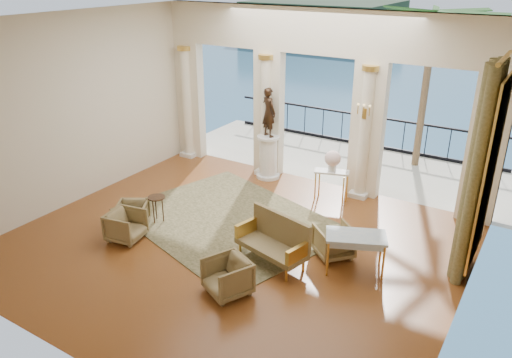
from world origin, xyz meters
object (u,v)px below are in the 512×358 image
Objects in this scene: armchair_c at (334,240)px; side_table at (157,200)px; pedestal at (268,158)px; console_table at (332,176)px; settee at (275,239)px; game_table at (356,239)px; statue at (269,112)px; armchair_b at (227,275)px; armchair_d at (126,224)px; armchair_a at (132,214)px.

armchair_c is 1.13× the size of side_table.
pedestal is 2.12m from console_table.
armchair_c is 1.21m from settee.
game_table is 0.97× the size of statue.
armchair_b is 4.50m from console_table.
settee is at bearing -104.97° from console_table.
game_table is (4.56, 1.47, 0.33)m from armchair_d.
side_table is at bearing 162.57° from game_table.
pedestal is at bearing 136.30° from settee.
settee reaches higher than armchair_a.
armchair_c is 0.45× the size of settee.
console_table reaches higher than armchair_c.
armchair_b is (3.18, -0.87, 0.04)m from armchair_a.
settee is 4.25m from pedestal.
settee is at bearing 144.17° from statue.
settee is 1.56m from game_table.
armchair_b is 0.56× the size of statue.
side_table is (-3.98, -0.80, 0.18)m from armchair_c.
statue is 2.08× the size of side_table.
console_table is at bearing -45.76° from armchair_d.
settee reaches higher than armchair_c.
settee is at bearing -57.57° from pedestal.
armchair_b is 2.42m from armchair_c.
armchair_c is 0.54× the size of statue.
armchair_a is at bearing -120.02° from side_table.
game_table is at bearing 74.24° from armchair_b.
console_table is 1.42× the size of side_table.
armchair_d is at bearing -91.66° from side_table.
settee is (0.19, 1.36, 0.11)m from armchair_b.
statue is (0.83, 4.53, 1.49)m from armchair_d.
armchair_c and armchair_d have the same top height.
armchair_a is 3.29m from armchair_b.
settee is 3.08m from side_table.
armchair_d is at bearing 101.38° from statue.
armchair_d is at bearing -100.36° from pedestal.
armchair_b is 3.20m from side_table.
statue is at bearing -20.68° from armchair_d.
console_table is at bearing 98.50° from game_table.
armchair_a is 0.42× the size of settee.
armchair_b is at bearing 14.33° from armchair_c.
armchair_c is (1.09, 2.16, -0.01)m from armchair_b.
pedestal is (-2.09, 4.94, 0.20)m from armchair_b.
armchair_c is 0.70m from game_table.
armchair_a is 0.52× the size of game_table.
pedestal is 1.33× the size of console_table.
pedestal is at bearing 77.39° from side_table.
pedestal reaches higher than armchair_c.
game_table is 4.57m from side_table.
side_table is at bearing 29.61° from armchair_a.
armchair_d is 0.97m from side_table.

